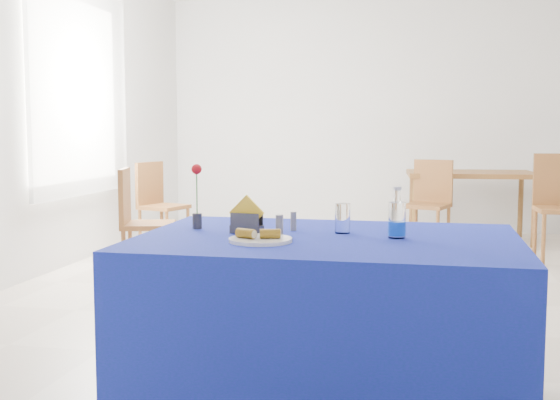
% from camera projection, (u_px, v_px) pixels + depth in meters
% --- Properties ---
extents(floor, '(7.00, 7.00, 0.00)m').
position_uv_depth(floor, '(337.00, 295.00, 5.13)').
color(floor, beige).
rests_on(floor, ground).
extents(room_shell, '(7.00, 7.00, 7.00)m').
position_uv_depth(room_shell, '(339.00, 53.00, 4.95)').
color(room_shell, silver).
rests_on(room_shell, ground).
extents(window_pane, '(0.04, 1.50, 1.60)m').
position_uv_depth(window_pane, '(75.00, 91.00, 6.26)').
color(window_pane, white).
rests_on(window_pane, room_shell).
extents(curtain, '(0.04, 1.75, 1.85)m').
position_uv_depth(curtain, '(82.00, 91.00, 6.24)').
color(curtain, white).
rests_on(curtain, room_shell).
extents(plate, '(0.26, 0.26, 0.01)m').
position_uv_depth(plate, '(261.00, 240.00, 2.83)').
color(plate, white).
rests_on(plate, blue_table).
extents(drinking_glass, '(0.07, 0.07, 0.13)m').
position_uv_depth(drinking_glass, '(343.00, 218.00, 3.06)').
color(drinking_glass, white).
rests_on(drinking_glass, blue_table).
extents(salt_shaker, '(0.03, 0.03, 0.08)m').
position_uv_depth(salt_shaker, '(293.00, 221.00, 3.14)').
color(salt_shaker, slate).
rests_on(salt_shaker, blue_table).
extents(pepper_shaker, '(0.03, 0.03, 0.08)m').
position_uv_depth(pepper_shaker, '(279.00, 225.00, 3.03)').
color(pepper_shaker, slate).
rests_on(pepper_shaker, blue_table).
extents(blue_table, '(1.60, 1.10, 0.76)m').
position_uv_depth(blue_table, '(327.00, 324.00, 3.01)').
color(blue_table, navy).
rests_on(blue_table, floor).
extents(water_bottle, '(0.07, 0.07, 0.21)m').
position_uv_depth(water_bottle, '(397.00, 221.00, 2.92)').
color(water_bottle, silver).
rests_on(water_bottle, blue_table).
extents(napkin_holder, '(0.16, 0.08, 0.17)m').
position_uv_depth(napkin_holder, '(247.00, 222.00, 3.06)').
color(napkin_holder, '#35353A').
rests_on(napkin_holder, blue_table).
extents(rose_vase, '(0.05, 0.05, 0.30)m').
position_uv_depth(rose_vase, '(197.00, 198.00, 3.19)').
color(rose_vase, '#29292E').
rests_on(rose_vase, blue_table).
extents(oak_table, '(1.39, 0.95, 0.76)m').
position_uv_depth(oak_table, '(470.00, 179.00, 7.55)').
color(oak_table, brown).
rests_on(oak_table, floor).
extents(chair_bg_left, '(0.51, 0.51, 0.90)m').
position_uv_depth(chair_bg_left, '(430.00, 198.00, 7.09)').
color(chair_bg_left, brown).
rests_on(chair_bg_left, floor).
extents(chair_bg_right, '(0.46, 0.46, 0.99)m').
position_uv_depth(chair_bg_right, '(560.00, 200.00, 6.39)').
color(chair_bg_right, brown).
rests_on(chair_bg_right, floor).
extents(chair_win_a, '(0.50, 0.50, 0.90)m').
position_uv_depth(chair_win_a, '(138.00, 216.00, 5.60)').
color(chair_win_a, brown).
rests_on(chair_win_a, floor).
extents(chair_win_b, '(0.50, 0.50, 0.88)m').
position_uv_depth(chair_win_b, '(157.00, 199.00, 7.03)').
color(chair_win_b, brown).
rests_on(chair_win_b, floor).
extents(banana_pieces, '(0.19, 0.08, 0.04)m').
position_uv_depth(banana_pieces, '(258.00, 234.00, 2.82)').
color(banana_pieces, gold).
rests_on(banana_pieces, plate).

